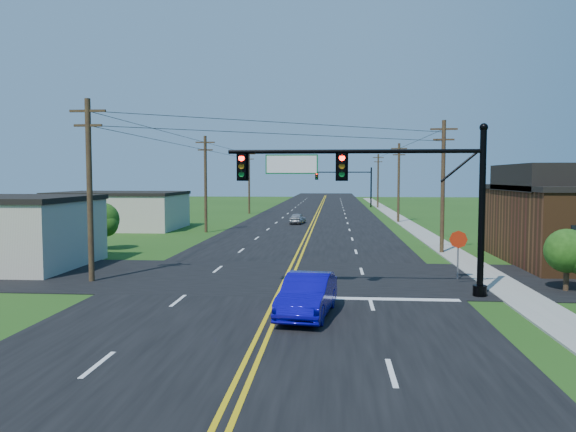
# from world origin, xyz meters

# --- Properties ---
(ground) EXTENTS (260.00, 260.00, 0.00)m
(ground) POSITION_xyz_m (0.00, 0.00, 0.00)
(ground) COLOR #1F4513
(ground) RESTS_ON ground
(road_main) EXTENTS (16.00, 220.00, 0.04)m
(road_main) POSITION_xyz_m (0.00, 50.00, 0.02)
(road_main) COLOR black
(road_main) RESTS_ON ground
(road_cross) EXTENTS (70.00, 10.00, 0.04)m
(road_cross) POSITION_xyz_m (0.00, 12.00, 0.02)
(road_cross) COLOR black
(road_cross) RESTS_ON ground
(sidewalk) EXTENTS (2.00, 160.00, 0.08)m
(sidewalk) POSITION_xyz_m (10.50, 40.00, 0.04)
(sidewalk) COLOR gray
(sidewalk) RESTS_ON ground
(signal_mast_main) EXTENTS (11.30, 0.60, 7.48)m
(signal_mast_main) POSITION_xyz_m (4.34, 8.00, 4.75)
(signal_mast_main) COLOR black
(signal_mast_main) RESTS_ON ground
(signal_mast_far) EXTENTS (10.98, 0.60, 7.48)m
(signal_mast_far) POSITION_xyz_m (4.44, 80.00, 4.55)
(signal_mast_far) COLOR black
(signal_mast_far) RESTS_ON ground
(cream_bldg_far) EXTENTS (12.20, 9.20, 3.70)m
(cream_bldg_far) POSITION_xyz_m (-19.00, 38.00, 1.86)
(cream_bldg_far) COLOR beige
(cream_bldg_far) RESTS_ON ground
(utility_pole_left_a) EXTENTS (1.80, 0.28, 9.00)m
(utility_pole_left_a) POSITION_xyz_m (-9.50, 10.00, 4.72)
(utility_pole_left_a) COLOR #352118
(utility_pole_left_a) RESTS_ON ground
(utility_pole_left_b) EXTENTS (1.80, 0.28, 9.00)m
(utility_pole_left_b) POSITION_xyz_m (-9.50, 35.00, 4.72)
(utility_pole_left_b) COLOR #352118
(utility_pole_left_b) RESTS_ON ground
(utility_pole_left_c) EXTENTS (1.80, 0.28, 9.00)m
(utility_pole_left_c) POSITION_xyz_m (-9.50, 62.00, 4.72)
(utility_pole_left_c) COLOR #352118
(utility_pole_left_c) RESTS_ON ground
(utility_pole_right_a) EXTENTS (1.80, 0.28, 9.00)m
(utility_pole_right_a) POSITION_xyz_m (9.80, 22.00, 4.72)
(utility_pole_right_a) COLOR #352118
(utility_pole_right_a) RESTS_ON ground
(utility_pole_right_b) EXTENTS (1.80, 0.28, 9.00)m
(utility_pole_right_b) POSITION_xyz_m (9.80, 48.00, 4.72)
(utility_pole_right_b) COLOR #352118
(utility_pole_right_b) RESTS_ON ground
(utility_pole_right_c) EXTENTS (1.80, 0.28, 9.00)m
(utility_pole_right_c) POSITION_xyz_m (9.80, 78.00, 4.72)
(utility_pole_right_c) COLOR #352118
(utility_pole_right_c) RESTS_ON ground
(tree_right_back) EXTENTS (3.00, 3.00, 4.10)m
(tree_right_back) POSITION_xyz_m (16.00, 26.00, 2.60)
(tree_right_back) COLOR #352118
(tree_right_back) RESTS_ON ground
(shrub_corner) EXTENTS (2.00, 2.00, 2.86)m
(shrub_corner) POSITION_xyz_m (13.00, 9.50, 1.85)
(shrub_corner) COLOR #352118
(shrub_corner) RESTS_ON ground
(tree_left) EXTENTS (2.40, 2.40, 3.37)m
(tree_left) POSITION_xyz_m (-14.00, 22.00, 2.16)
(tree_left) COLOR #352118
(tree_left) RESTS_ON ground
(blue_car) EXTENTS (2.24, 4.86, 1.54)m
(blue_car) POSITION_xyz_m (1.50, 3.96, 0.77)
(blue_car) COLOR #0D07A1
(blue_car) RESTS_ON ground
(distant_car) EXTENTS (1.84, 3.62, 1.18)m
(distant_car) POSITION_xyz_m (-1.52, 44.86, 0.59)
(distant_car) COLOR #9D9DA1
(distant_car) RESTS_ON ground
(stop_sign) EXTENTS (0.87, 0.29, 2.51)m
(stop_sign) POSITION_xyz_m (8.71, 11.98, 1.80)
(stop_sign) COLOR slate
(stop_sign) RESTS_ON ground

